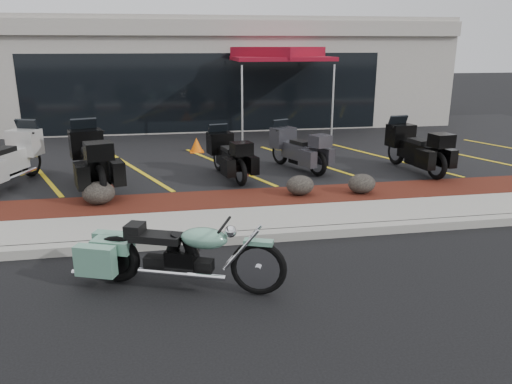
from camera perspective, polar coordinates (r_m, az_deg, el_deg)
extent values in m
plane|color=black|center=(7.40, 1.71, -8.15)|extent=(90.00, 90.00, 0.00)
cube|color=gray|center=(8.18, 0.42, -5.08)|extent=(24.00, 0.25, 0.15)
cube|color=gray|center=(8.83, -0.41, -3.43)|extent=(24.00, 1.20, 0.15)
cube|color=#39120D|center=(9.95, -1.59, -1.07)|extent=(24.00, 1.20, 0.16)
cube|color=black|center=(15.15, -4.68, 5.02)|extent=(26.00, 9.60, 0.15)
cube|color=#9B968C|center=(21.15, -6.55, 13.51)|extent=(18.00, 8.00, 4.00)
cube|color=black|center=(17.23, -5.58, 11.19)|extent=(12.00, 0.06, 2.60)
cube|color=#9B968C|center=(17.13, -5.77, 18.19)|extent=(18.00, 0.30, 0.50)
ellipsoid|color=black|center=(9.92, -17.55, -0.11)|extent=(0.62, 0.51, 0.44)
ellipsoid|color=black|center=(10.08, 5.06, 0.77)|extent=(0.56, 0.47, 0.40)
ellipsoid|color=black|center=(10.39, 11.99, 0.95)|extent=(0.56, 0.47, 0.40)
cone|color=#F36208|center=(14.26, -6.82, 5.38)|extent=(0.42, 0.42, 0.41)
cylinder|color=silver|center=(15.25, -1.52, 9.90)|extent=(0.06, 0.06, 2.34)
cylinder|color=silver|center=(15.96, 8.80, 10.01)|extent=(0.06, 0.06, 2.34)
cylinder|color=silver|center=(18.06, -3.03, 10.92)|extent=(0.06, 0.06, 2.34)
cylinder|color=silver|center=(18.66, 5.85, 11.05)|extent=(0.06, 0.06, 2.34)
cube|color=maroon|center=(16.83, 2.59, 15.04)|extent=(3.10, 3.10, 0.12)
cube|color=maroon|center=(16.83, 2.60, 15.63)|extent=(3.17, 3.17, 0.36)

